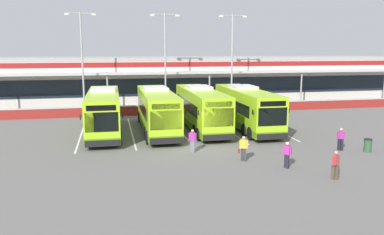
# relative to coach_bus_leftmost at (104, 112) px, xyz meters

# --- Properties ---
(ground_plane) EXTENTS (200.00, 200.00, 0.00)m
(ground_plane) POSITION_rel_coach_bus_leftmost_xyz_m (6.48, -5.96, -1.79)
(ground_plane) COLOR #605E5B
(terminal_building) EXTENTS (70.00, 13.00, 6.00)m
(terminal_building) POSITION_rel_coach_bus_leftmost_xyz_m (6.48, 20.95, 1.23)
(terminal_building) COLOR beige
(terminal_building) RESTS_ON ground
(red_barrier_wall) EXTENTS (60.00, 0.40, 1.10)m
(red_barrier_wall) POSITION_rel_coach_bus_leftmost_xyz_m (6.48, 8.54, -1.23)
(red_barrier_wall) COLOR maroon
(red_barrier_wall) RESTS_ON ground
(coach_bus_leftmost) EXTENTS (2.99, 12.17, 3.78)m
(coach_bus_leftmost) POSITION_rel_coach_bus_leftmost_xyz_m (0.00, 0.00, 0.00)
(coach_bus_leftmost) COLOR #9ED11E
(coach_bus_leftmost) RESTS_ON ground
(coach_bus_left_centre) EXTENTS (2.99, 12.17, 3.78)m
(coach_bus_left_centre) POSITION_rel_coach_bus_leftmost_xyz_m (4.52, -0.17, 0.00)
(coach_bus_left_centre) COLOR #9ED11E
(coach_bus_left_centre) RESTS_ON ground
(coach_bus_centre) EXTENTS (2.99, 12.17, 3.78)m
(coach_bus_centre) POSITION_rel_coach_bus_leftmost_xyz_m (8.51, 0.13, 0.00)
(coach_bus_centre) COLOR #9ED11E
(coach_bus_centre) RESTS_ON ground
(coach_bus_right_centre) EXTENTS (2.99, 12.17, 3.78)m
(coach_bus_right_centre) POSITION_rel_coach_bus_leftmost_xyz_m (12.57, -0.42, 0.00)
(coach_bus_right_centre) COLOR #9ED11E
(coach_bus_right_centre) RESTS_ON ground
(bay_stripe_far_west) EXTENTS (0.14, 13.00, 0.01)m
(bay_stripe_far_west) POSITION_rel_coach_bus_leftmost_xyz_m (-1.92, 0.04, -1.78)
(bay_stripe_far_west) COLOR silver
(bay_stripe_far_west) RESTS_ON ground
(bay_stripe_west) EXTENTS (0.14, 13.00, 0.01)m
(bay_stripe_west) POSITION_rel_coach_bus_leftmost_xyz_m (2.28, 0.04, -1.78)
(bay_stripe_west) COLOR silver
(bay_stripe_west) RESTS_ON ground
(bay_stripe_mid_west) EXTENTS (0.14, 13.00, 0.01)m
(bay_stripe_mid_west) POSITION_rel_coach_bus_leftmost_xyz_m (6.48, 0.04, -1.78)
(bay_stripe_mid_west) COLOR silver
(bay_stripe_mid_west) RESTS_ON ground
(bay_stripe_centre) EXTENTS (0.14, 13.00, 0.01)m
(bay_stripe_centre) POSITION_rel_coach_bus_leftmost_xyz_m (10.68, 0.04, -1.78)
(bay_stripe_centre) COLOR silver
(bay_stripe_centre) RESTS_ON ground
(bay_stripe_mid_east) EXTENTS (0.14, 13.00, 0.01)m
(bay_stripe_mid_east) POSITION_rel_coach_bus_leftmost_xyz_m (14.88, 0.04, -1.78)
(bay_stripe_mid_east) COLOR silver
(bay_stripe_mid_east) RESTS_ON ground
(pedestrian_with_handbag) EXTENTS (0.64, 0.43, 1.62)m
(pedestrian_with_handbag) POSITION_rel_coach_bus_leftmost_xyz_m (8.83, -10.45, -0.93)
(pedestrian_with_handbag) COLOR #33333D
(pedestrian_with_handbag) RESTS_ON ground
(pedestrian_in_dark_coat) EXTENTS (0.53, 0.38, 1.62)m
(pedestrian_in_dark_coat) POSITION_rel_coach_bus_leftmost_xyz_m (6.09, -7.71, -0.91)
(pedestrian_in_dark_coat) COLOR slate
(pedestrian_in_dark_coat) RESTS_ON ground
(pedestrian_child) EXTENTS (0.54, 0.33, 1.62)m
(pedestrian_child) POSITION_rel_coach_bus_leftmost_xyz_m (16.44, -9.37, -0.91)
(pedestrian_child) COLOR black
(pedestrian_child) RESTS_ON ground
(pedestrian_near_bin) EXTENTS (0.46, 0.43, 1.62)m
(pedestrian_near_bin) POSITION_rel_coach_bus_leftmost_xyz_m (10.90, -12.43, -0.91)
(pedestrian_near_bin) COLOR black
(pedestrian_near_bin) RESTS_ON ground
(pedestrian_approaching_bus) EXTENTS (0.53, 0.33, 1.62)m
(pedestrian_approaching_bus) POSITION_rel_coach_bus_leftmost_xyz_m (12.58, -14.92, -0.91)
(pedestrian_approaching_bus) COLOR #4C4238
(pedestrian_approaching_bus) RESTS_ON ground
(lamp_post_west) EXTENTS (3.24, 0.28, 11.00)m
(lamp_post_west) POSITION_rel_coach_bus_leftmost_xyz_m (-2.28, 10.96, 4.50)
(lamp_post_west) COLOR #9E9EA3
(lamp_post_west) RESTS_ON ground
(lamp_post_centre) EXTENTS (3.24, 0.28, 11.00)m
(lamp_post_centre) POSITION_rel_coach_bus_leftmost_xyz_m (6.79, 10.50, 4.50)
(lamp_post_centre) COLOR #9E9EA3
(lamp_post_centre) RESTS_ON ground
(lamp_post_east) EXTENTS (3.24, 0.28, 11.00)m
(lamp_post_east) POSITION_rel_coach_bus_leftmost_xyz_m (14.56, 10.25, 4.50)
(lamp_post_east) COLOR #9E9EA3
(lamp_post_east) RESTS_ON ground
(litter_bin) EXTENTS (0.54, 0.54, 0.93)m
(litter_bin) POSITION_rel_coach_bus_leftmost_xyz_m (18.09, -10.11, -1.32)
(litter_bin) COLOR #2D5133
(litter_bin) RESTS_ON ground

